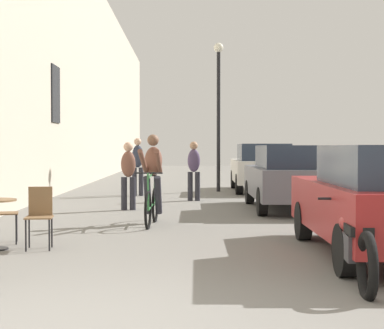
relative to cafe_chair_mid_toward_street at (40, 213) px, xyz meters
name	(u,v)px	position (x,y,z in m)	size (l,w,h in m)	color
ground_plane	(101,328)	(1.42, -3.92, -0.52)	(88.00, 88.00, 0.00)	slate
building_facade_left	(50,52)	(-2.03, 10.08, 3.87)	(0.54, 68.00, 8.77)	#B7AD99
cafe_chair_mid_toward_street	(40,213)	(0.00, 0.00, 0.00)	(0.42, 0.42, 0.89)	black
cafe_chair_mid_toward_wall	(0,210)	(-0.71, 0.47, 0.00)	(0.46, 0.46, 0.89)	black
cyclist_on_bicycle	(152,182)	(1.48, 2.78, 0.29)	(0.52, 1.76, 1.74)	black
pedestrian_near	(128,172)	(0.78, 5.45, 0.37)	(0.37, 0.28, 1.59)	#26262D
pedestrian_mid	(194,167)	(2.34, 7.93, 0.40)	(0.35, 0.25, 1.62)	#26262D
pedestrian_far	(138,163)	(0.68, 9.64, 0.47)	(0.38, 0.30, 1.74)	#26262D
street_lamp	(218,97)	(3.21, 11.42, 2.59)	(0.32, 0.32, 4.90)	black
parked_car_nearest	(382,199)	(4.72, -0.74, 0.25)	(1.84, 4.22, 1.49)	maroon
parked_car_second	(290,177)	(4.56, 5.44, 0.26)	(1.83, 4.25, 1.51)	#595960
parked_car_third	(262,167)	(4.64, 11.42, 0.30)	(1.96, 4.47, 1.58)	beige
parked_motorcycle	(354,244)	(3.94, -2.22, -0.11)	(0.62, 2.14, 0.92)	black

